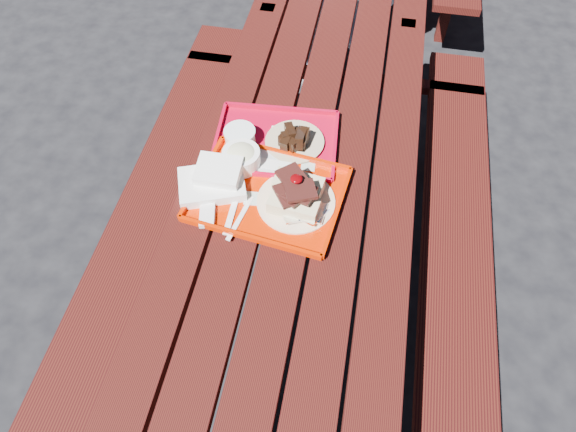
# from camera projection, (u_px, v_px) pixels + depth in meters

# --- Properties ---
(ground) EXTENTS (60.00, 60.00, 0.00)m
(ground) POSITION_uv_depth(u_px,v_px,m) (294.00, 297.00, 2.24)
(ground) COLOR black
(ground) RESTS_ON ground
(picnic_table_near) EXTENTS (1.41, 2.40, 0.75)m
(picnic_table_near) POSITION_uv_depth(u_px,v_px,m) (296.00, 224.00, 1.78)
(picnic_table_near) COLOR #3A110B
(picnic_table_near) RESTS_ON ground
(near_tray) EXTENTS (0.50, 0.41, 0.14)m
(near_tray) POSITION_uv_depth(u_px,v_px,m) (270.00, 185.00, 1.59)
(near_tray) COLOR #C52000
(near_tray) RESTS_ON picnic_table_near
(far_tray) EXTENTS (0.43, 0.35, 0.07)m
(far_tray) POSITION_uv_depth(u_px,v_px,m) (274.00, 141.00, 1.72)
(far_tray) COLOR #AF0523
(far_tray) RESTS_ON picnic_table_near
(white_cloth) EXTENTS (0.24, 0.21, 0.08)m
(white_cloth) POSITION_uv_depth(u_px,v_px,m) (214.00, 181.00, 1.60)
(white_cloth) COLOR white
(white_cloth) RESTS_ON picnic_table_near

